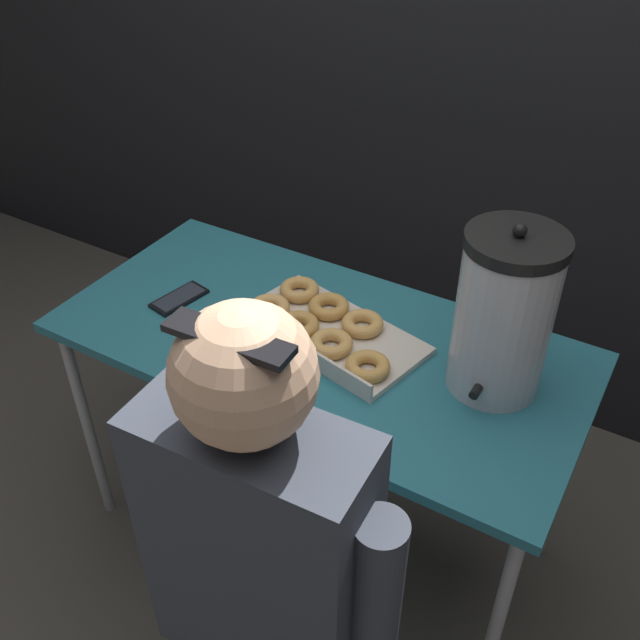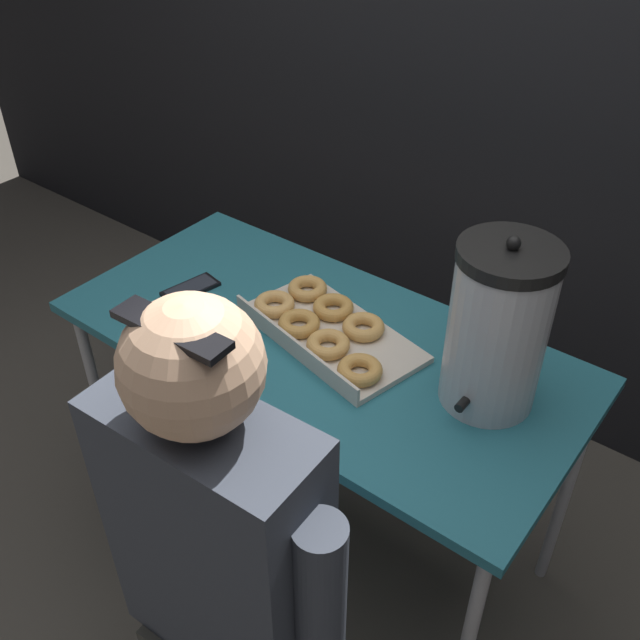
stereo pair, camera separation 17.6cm
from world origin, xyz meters
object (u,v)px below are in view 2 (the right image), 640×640
cell_phone (191,289)px  coffee_urn (498,328)px  person_seated (223,586)px  donut_box (325,328)px

cell_phone → coffee_urn: bearing=18.5°
coffee_urn → person_seated: (-0.20, -0.67, -0.33)m
person_seated → cell_phone: bearing=-43.4°
donut_box → person_seated: person_seated is taller
cell_phone → person_seated: 0.86m
coffee_urn → donut_box: bearing=-174.5°
donut_box → person_seated: bearing=-57.2°
donut_box → cell_phone: (-0.42, -0.07, -0.02)m
donut_box → cell_phone: 0.42m
donut_box → cell_phone: bearing=-157.5°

